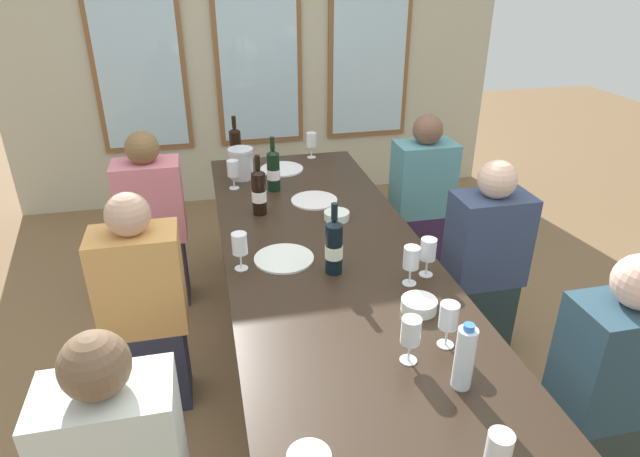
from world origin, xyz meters
The scene contains 27 objects.
ground_plane centered at (0.00, 0.00, 0.00)m, with size 12.00×12.00×0.00m, color brown.
back_wall_with_windows centered at (0.00, 2.50, 1.45)m, with size 4.15×0.10×2.90m.
dining_table centered at (0.00, 0.00, 0.68)m, with size 0.95×2.80×0.74m.
white_plate_0 centered at (-0.03, 1.13, 0.74)m, with size 0.28×0.28×0.01m, color white.
white_plate_1 centered at (0.07, 0.59, 0.74)m, with size 0.26×0.26×0.01m, color white.
white_plate_2 centered at (-0.21, -0.02, 0.74)m, with size 0.27×0.27×0.01m, color white.
metal_pitcher centered at (-0.30, 1.04, 0.84)m, with size 0.16×0.16×0.19m.
wine_bottle_0 centered at (-0.25, 0.49, 0.87)m, with size 0.08×0.08×0.33m.
wine_bottle_1 centered at (-0.01, -0.18, 0.87)m, with size 0.08×0.08×0.33m.
wine_bottle_2 centered at (-0.13, 0.80, 0.87)m, with size 0.08×0.08×0.32m.
wine_bottle_3 centered at (-0.31, 1.27, 0.87)m, with size 0.08×0.08×0.33m.
tasting_bowl_1 centered at (0.24, -0.53, 0.76)m, with size 0.14×0.14×0.05m, color white.
tasting_bowl_2 centered at (0.13, 0.33, 0.76)m, with size 0.13×0.13×0.04m, color white.
water_bottle centered at (0.22, -0.95, 0.85)m, with size 0.06×0.06×0.24m.
wine_glass_0 centered at (0.28, -0.34, 0.86)m, with size 0.07×0.07×0.17m.
wine_glass_1 centered at (0.26, -0.75, 0.86)m, with size 0.07×0.07×0.17m.
wine_glass_2 centered at (-0.41, -0.06, 0.86)m, with size 0.07×0.07×0.17m.
wine_glass_3 centered at (0.10, -0.80, 0.86)m, with size 0.07×0.07×0.17m.
wine_glass_4 centered at (0.20, 1.32, 0.86)m, with size 0.07×0.07×0.17m.
wine_glass_5 centered at (0.14, -1.31, 0.86)m, with size 0.07×0.07×0.17m.
wine_glass_6 centered at (-0.36, 0.88, 0.86)m, with size 0.07×0.07×0.17m.
wine_glass_7 centered at (0.37, -0.29, 0.86)m, with size 0.07×0.07×0.17m.
seated_person_1 centered at (0.85, -0.91, 0.53)m, with size 0.38×0.24×1.11m.
seated_person_2 centered at (-0.85, 0.01, 0.53)m, with size 0.38×0.24×1.11m.
seated_person_3 centered at (0.85, 0.04, 0.53)m, with size 0.38×0.24×1.11m.
seated_person_4 centered at (-0.85, 0.91, 0.53)m, with size 0.38×0.24×1.11m.
seated_person_5 centered at (0.85, 0.90, 0.53)m, with size 0.38×0.24×1.11m.
Camera 1 is at (-0.52, -2.16, 1.98)m, focal length 30.54 mm.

